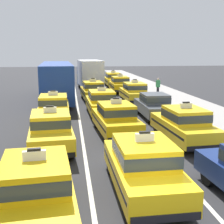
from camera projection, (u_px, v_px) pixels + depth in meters
lane_stripe_left_center at (77, 101)px, 26.06m from camera, size 0.14×80.00×0.01m
lane_stripe_center_right at (113, 100)px, 26.49m from camera, size 0.14×80.00×0.01m
sidewalk_curb at (197, 108)px, 22.38m from camera, size 4.00×90.00×0.15m
taxi_left_nearest at (36, 188)px, 7.53m from camera, size 2.14×4.68×1.96m
taxi_left_second at (51, 130)px, 13.19m from camera, size 2.13×4.67×1.96m
taxi_left_third at (54, 108)px, 18.22m from camera, size 1.90×4.59×1.96m
bus_left_fourth at (57, 79)px, 26.43m from camera, size 2.95×11.29×3.22m
taxi_center_nearest at (143, 165)px, 9.07m from camera, size 1.86×4.58×1.96m
taxi_center_second at (116, 118)px, 15.40m from camera, size 2.11×4.67×1.96m
taxi_center_third at (101, 102)px, 20.34m from camera, size 1.94×4.61×1.96m
taxi_center_fourth at (93, 90)px, 26.28m from camera, size 2.04×4.65×1.96m
box_truck_center_fifth at (89, 74)px, 33.70m from camera, size 2.63×7.08×3.27m
taxi_center_sixth at (85, 77)px, 40.65m from camera, size 2.02×4.64×1.96m
taxi_right_second at (184, 124)px, 14.18m from camera, size 2.04×4.65×1.96m
sedan_right_third at (154, 105)px, 19.41m from camera, size 1.78×4.31×1.58m
taxi_right_fourth at (134, 92)px, 25.32m from camera, size 1.89×4.59×1.96m
taxi_right_fifth at (120, 84)px, 31.53m from camera, size 1.82×4.56×1.96m
taxi_right_sixth at (113, 79)px, 36.87m from camera, size 1.82×4.56×1.96m
pedestrian_near_crosswalk at (158, 87)px, 27.70m from camera, size 0.36×0.24×1.69m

